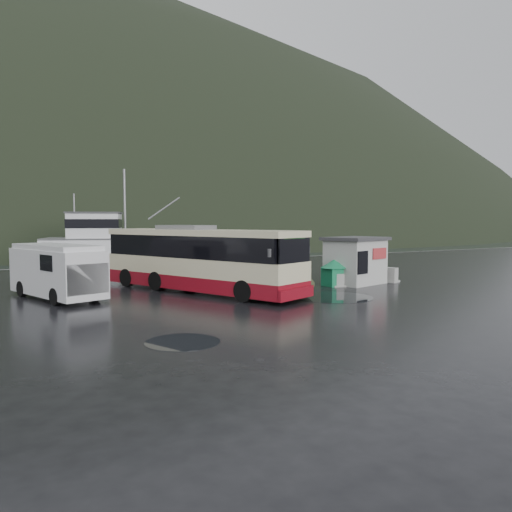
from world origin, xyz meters
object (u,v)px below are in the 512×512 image
jersey_barrier_a (335,286)px  fishing_trawler (155,256)px  waste_bin_right (334,286)px  ticket_kiosk (355,284)px  jersey_barrier_b (383,282)px  dome_tent (290,294)px  white_van (58,299)px  coach_bus (199,291)px  waste_bin_left (253,296)px

jersey_barrier_a → fishing_trawler: bearing=91.5°
waste_bin_right → ticket_kiosk: ticket_kiosk is taller
jersey_barrier_b → ticket_kiosk: bearing=178.7°
dome_tent → ticket_kiosk: 5.79m
ticket_kiosk → fishing_trawler: size_ratio=0.13×
white_van → ticket_kiosk: ticket_kiosk is taller
coach_bus → jersey_barrier_a: bearing=-33.7°
jersey_barrier_b → coach_bus: bearing=171.5°
waste_bin_right → fishing_trawler: 28.90m
coach_bus → waste_bin_right: coach_bus is taller
ticket_kiosk → jersey_barrier_b: bearing=-15.6°
waste_bin_right → fishing_trawler: (-0.59, 28.89, 0.00)m
waste_bin_left → dome_tent: size_ratio=0.49×
dome_tent → fishing_trawler: (3.27, 30.19, 0.00)m
waste_bin_right → dome_tent: 4.07m
white_van → dome_tent: bearing=-38.8°
waste_bin_left → waste_bin_right: bearing=8.4°
coach_bus → fishing_trawler: size_ratio=0.47×
white_van → ticket_kiosk: bearing=-26.2°
waste_bin_left → ticket_kiosk: (7.50, 1.03, 0.00)m
fishing_trawler → white_van: bearing=-98.0°
fishing_trawler → waste_bin_right: bearing=-69.1°
coach_bus → waste_bin_left: bearing=-78.9°
waste_bin_right → waste_bin_left: bearing=-171.6°
coach_bus → fishing_trawler: fishing_trawler is taller
ticket_kiosk → waste_bin_left: bearing=173.5°
jersey_barrier_a → fishing_trawler: (-0.77, 28.80, 0.00)m
waste_bin_left → white_van: bearing=155.3°
coach_bus → fishing_trawler: bearing=55.0°
ticket_kiosk → jersey_barrier_b: size_ratio=2.00×
fishing_trawler → waste_bin_left: bearing=-80.1°
dome_tent → jersey_barrier_b: 7.93m
waste_bin_right → dome_tent: size_ratio=0.54×
coach_bus → dome_tent: bearing=-62.1°
waste_bin_left → waste_bin_right: (5.76, 0.85, 0.00)m
white_van → jersey_barrier_b: (18.14, -2.91, 0.00)m
jersey_barrier_a → jersey_barrier_b: 3.76m
waste_bin_left → jersey_barrier_b: size_ratio=0.78×
jersey_barrier_b → fishing_trawler: bearing=99.0°
jersey_barrier_a → coach_bus: bearing=167.1°
ticket_kiosk → fishing_trawler: 28.81m
ticket_kiosk → fishing_trawler: (-2.33, 28.71, 0.00)m
waste_bin_right → jersey_barrier_a: waste_bin_right is taller
ticket_kiosk → jersey_barrier_b: 2.20m
waste_bin_left → jersey_barrier_b: waste_bin_left is taller
ticket_kiosk → jersey_barrier_a: ticket_kiosk is taller
coach_bus → dome_tent: 4.75m
white_van → fishing_trawler: size_ratio=0.24×
jersey_barrier_a → ticket_kiosk: bearing=3.1°
coach_bus → jersey_barrier_b: bearing=-29.3°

